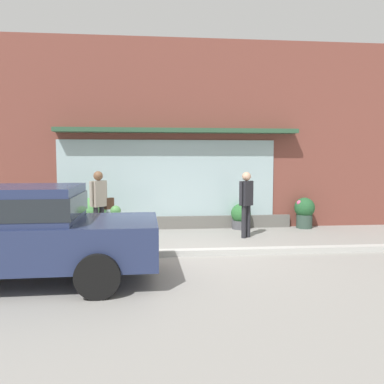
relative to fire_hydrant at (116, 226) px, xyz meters
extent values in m
plane|color=gray|center=(1.57, -0.83, -0.46)|extent=(60.00, 60.00, 0.00)
cube|color=#B2B2AD|center=(1.57, -1.03, -0.40)|extent=(14.00, 0.24, 0.12)
cube|color=brown|center=(1.57, 2.37, 2.22)|extent=(14.00, 0.36, 5.37)
cube|color=#9EB7BC|center=(1.27, 2.17, 0.97)|extent=(6.14, 0.03, 2.19)
cube|color=#2D5138|center=(1.57, 2.02, 2.32)|extent=(6.74, 0.56, 0.12)
cube|color=#605E59|center=(1.57, 2.15, -0.28)|extent=(6.54, 0.20, 0.36)
cylinder|color=#4C8C47|center=(0.00, 0.00, -0.43)|extent=(0.33, 0.33, 0.06)
cylinder|color=#4C8C47|center=(0.00, 0.00, -0.06)|extent=(0.22, 0.22, 0.69)
sphere|color=#4C8C47|center=(0.00, 0.00, 0.35)|extent=(0.24, 0.24, 0.24)
cylinder|color=#4C8C47|center=(-0.15, 0.00, -0.02)|extent=(0.10, 0.09, 0.09)
cylinder|color=#4C8C47|center=(0.15, 0.00, -0.02)|extent=(0.10, 0.09, 0.09)
cylinder|color=#4C8C47|center=(0.00, -0.15, -0.02)|extent=(0.09, 0.10, 0.09)
cylinder|color=#232328|center=(-0.40, 0.71, -0.04)|extent=(0.12, 0.12, 0.84)
cylinder|color=#232328|center=(-0.52, 0.58, -0.04)|extent=(0.12, 0.12, 0.84)
cube|color=#9E9384|center=(-0.46, 0.65, 0.69)|extent=(0.37, 0.37, 0.63)
sphere|color=brown|center=(-0.46, 0.65, 1.12)|extent=(0.23, 0.23, 0.23)
cylinder|color=#9E9384|center=(-0.32, 0.80, 0.71)|extent=(0.08, 0.08, 0.60)
cylinder|color=#9E9384|center=(-0.61, 0.49, 0.71)|extent=(0.08, 0.08, 0.60)
cube|color=#472D1E|center=(-0.24, 0.85, 0.43)|extent=(0.24, 0.24, 0.28)
cylinder|color=#232328|center=(3.12, 0.62, -0.05)|extent=(0.12, 0.12, 0.82)
cylinder|color=#232328|center=(3.26, 0.72, -0.05)|extent=(0.12, 0.12, 0.82)
cube|color=#232328|center=(3.19, 0.67, 0.67)|extent=(0.37, 0.35, 0.62)
sphere|color=tan|center=(3.19, 0.67, 1.09)|extent=(0.22, 0.22, 0.22)
cylinder|color=#232328|center=(3.02, 0.54, 0.68)|extent=(0.08, 0.08, 0.59)
cylinder|color=#232328|center=(3.36, 0.79, 0.68)|extent=(0.08, 0.08, 0.59)
cube|color=navy|center=(-1.37, -2.56, 0.20)|extent=(4.61, 1.86, 0.67)
cylinder|color=black|center=(0.03, -1.63, -0.14)|extent=(0.66, 0.19, 0.65)
cylinder|color=black|center=(0.07, -3.43, -0.14)|extent=(0.66, 0.19, 0.65)
cylinder|color=#B7B2A3|center=(-3.10, 2.05, -0.35)|extent=(0.27, 0.27, 0.22)
cone|color=olive|center=(-3.10, 2.05, 0.09)|extent=(0.24, 0.24, 0.67)
cylinder|color=#33473D|center=(5.20, 1.87, -0.27)|extent=(0.45, 0.45, 0.39)
sphere|color=#23562D|center=(5.20, 1.87, 0.13)|extent=(0.58, 0.58, 0.58)
sphere|color=#DB4C7A|center=(5.02, 1.80, 0.28)|extent=(0.16, 0.16, 0.16)
sphere|color=#DB4C7A|center=(5.14, 1.97, 0.20)|extent=(0.17, 0.17, 0.17)
cylinder|color=#4C4C51|center=(3.35, 1.94, -0.34)|extent=(0.51, 0.51, 0.24)
sphere|color=#2D6B33|center=(3.35, 1.94, -0.02)|extent=(0.57, 0.57, 0.57)
sphere|color=white|center=(3.49, 1.90, 0.11)|extent=(0.12, 0.12, 0.12)
cylinder|color=#B7B2A3|center=(-1.70, 1.94, -0.29)|extent=(0.34, 0.34, 0.34)
sphere|color=#23562D|center=(-1.70, 1.94, 0.03)|extent=(0.44, 0.44, 0.44)
sphere|color=#DB4C7A|center=(-1.58, 1.99, 0.10)|extent=(0.13, 0.13, 0.13)
cylinder|color=#4C4C51|center=(-0.76, 1.79, -0.29)|extent=(0.45, 0.45, 0.34)
sphere|color=#4C934C|center=(-0.76, 1.79, 0.17)|extent=(0.68, 0.68, 0.68)
camera|label=1|loc=(0.87, -8.93, 1.51)|focal=36.51mm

